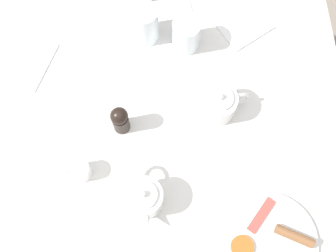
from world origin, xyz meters
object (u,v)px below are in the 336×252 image
(teapot_far, at_px, (144,197))
(water_glass_tall, at_px, (145,24))
(napkin_folded, at_px, (245,26))
(creamer_jug, at_px, (80,171))
(knife_by_plate, at_px, (300,105))
(breakfast_plate, at_px, (268,243))
(water_glass_short, at_px, (186,35))
(teapot_near, at_px, (219,104))
(pepper_grinder, at_px, (120,120))
(fork_by_plate, at_px, (45,68))

(teapot_far, relative_size, water_glass_tall, 1.33)
(napkin_folded, bearing_deg, creamer_jug, 39.53)
(napkin_folded, height_order, knife_by_plate, napkin_folded)
(breakfast_plate, distance_m, water_glass_short, 0.63)
(teapot_near, height_order, water_glass_tall, water_glass_tall)
(creamer_jug, relative_size, napkin_folded, 0.43)
(teapot_near, relative_size, creamer_jug, 2.29)
(teapot_near, distance_m, knife_by_plate, 0.25)
(pepper_grinder, bearing_deg, teapot_far, 103.20)
(breakfast_plate, height_order, water_glass_tall, water_glass_tall)
(creamer_jug, bearing_deg, fork_by_plate, -72.88)
(breakfast_plate, distance_m, teapot_near, 0.40)
(water_glass_tall, xyz_separation_m, knife_by_plate, (-0.44, 0.27, -0.07))
(knife_by_plate, bearing_deg, water_glass_short, -35.76)
(breakfast_plate, bearing_deg, napkin_folded, -92.11)
(water_glass_short, height_order, napkin_folded, water_glass_short)
(water_glass_short, distance_m, knife_by_plate, 0.39)
(water_glass_tall, relative_size, water_glass_short, 1.19)
(knife_by_plate, bearing_deg, water_glass_tall, -31.42)
(teapot_far, bearing_deg, water_glass_short, 157.83)
(teapot_far, bearing_deg, knife_by_plate, 113.32)
(water_glass_tall, relative_size, napkin_folded, 0.74)
(napkin_folded, distance_m, knife_by_plate, 0.30)
(creamer_jug, xyz_separation_m, pepper_grinder, (-0.12, -0.13, 0.03))
(teapot_far, bearing_deg, water_glass_tall, 172.13)
(fork_by_plate, relative_size, knife_by_plate, 0.80)
(teapot_far, relative_size, creamer_jug, 2.31)
(water_glass_short, bearing_deg, breakfast_plate, 105.12)
(pepper_grinder, relative_size, knife_by_plate, 0.59)
(creamer_jug, height_order, napkin_folded, creamer_jug)
(teapot_far, height_order, fork_by_plate, teapot_far)
(breakfast_plate, xyz_separation_m, fork_by_plate, (0.59, -0.56, -0.01))
(breakfast_plate, bearing_deg, water_glass_tall, -66.30)
(fork_by_plate, xyz_separation_m, knife_by_plate, (-0.75, 0.18, 0.00))
(teapot_far, relative_size, pepper_grinder, 1.57)
(pepper_grinder, bearing_deg, water_glass_short, -129.32)
(creamer_jug, xyz_separation_m, knife_by_plate, (-0.64, -0.15, -0.03))
(water_glass_short, bearing_deg, teapot_far, 71.69)
(breakfast_plate, distance_m, knife_by_plate, 0.41)
(teapot_far, bearing_deg, napkin_folded, 142.38)
(teapot_far, height_order, pepper_grinder, pepper_grinder)
(breakfast_plate, bearing_deg, teapot_near, -76.73)
(teapot_near, xyz_separation_m, fork_by_plate, (0.50, -0.17, -0.04))
(teapot_near, height_order, water_glass_short, water_glass_short)
(teapot_far, height_order, knife_by_plate, teapot_far)
(napkin_folded, bearing_deg, fork_by_plate, 8.54)
(pepper_grinder, distance_m, napkin_folded, 0.50)
(water_glass_short, bearing_deg, pepper_grinder, 50.68)
(teapot_far, xyz_separation_m, creamer_jug, (0.17, -0.09, -0.02))
(water_glass_tall, relative_size, knife_by_plate, 0.69)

